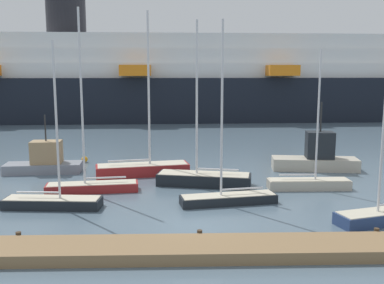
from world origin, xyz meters
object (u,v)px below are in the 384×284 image
Objects in this scene: cruise_ship at (203,81)px; channel_buoy_0 at (85,159)px; sailboat_7 at (309,182)px; sailboat_1 at (92,183)px; fishing_boat_1 at (316,157)px; fishing_boat_0 at (45,161)px; sailboat_2 at (228,195)px; sailboat_5 at (53,200)px; sailboat_6 at (384,215)px; sailboat_0 at (204,177)px; sailboat_4 at (143,167)px.

channel_buoy_0 is at bearing -110.35° from cruise_ship.
sailboat_7 is 19.17m from channel_buoy_0.
sailboat_1 reaches higher than fishing_boat_1.
fishing_boat_1 reaches higher than fishing_boat_0.
channel_buoy_0 is at bearing -58.46° from sailboat_2.
fishing_boat_0 is at bearing -121.22° from channel_buoy_0.
sailboat_6 is (17.92, -3.05, -0.03)m from sailboat_5.
channel_buoy_0 is at bearing -56.72° from sailboat_6.
sailboat_0 is 12.86m from fishing_boat_0.
sailboat_4 reaches higher than fishing_boat_0.
sailboat_1 is 1.70× the size of fishing_boat_1.
fishing_boat_1 is at bearing -142.07° from sailboat_2.
sailboat_2 reaches higher than channel_buoy_0.
sailboat_0 is at bearing 32.49° from sailboat_5.
sailboat_1 is 8.66× the size of channel_buoy_0.
sailboat_4 is at bearing 64.86° from sailboat_5.
channel_buoy_0 is (-5.39, 4.82, -0.31)m from sailboat_4.
sailboat_5 is at bearing -130.43° from sailboat_4.
sailboat_1 is 5.48m from sailboat_4.
sailboat_4 is at bearing -167.37° from fishing_boat_1.
sailboat_7 is 6.79× the size of channel_buoy_0.
sailboat_5 is at bearing 58.04° from sailboat_1.
fishing_boat_1 is at bearing 31.57° from sailboat_5.
sailboat_7 is at bearing -104.62° from fishing_boat_1.
cruise_ship is (-6.63, 52.66, 5.77)m from sailboat_6.
fishing_boat_0 is at bearing 160.78° from sailboat_4.
sailboat_0 reaches higher than fishing_boat_0.
sailboat_1 is 17.68m from fishing_boat_1.
fishing_boat_1 is at bearing -142.09° from sailboat_0.
cruise_ship is at bearing 69.59° from sailboat_4.
fishing_boat_1 is (13.69, 1.39, 0.42)m from sailboat_4.
sailboat_7 reaches higher than fishing_boat_0.
sailboat_0 is 5.50m from sailboat_4.
channel_buoy_0 is (-9.85, 8.05, -0.28)m from sailboat_0.
sailboat_5 is 18.18m from sailboat_6.
sailboat_1 is at bearing -153.22° from fishing_boat_1.
fishing_boat_0 is at bearing -172.34° from fishing_boat_1.
sailboat_6 reaches higher than fishing_boat_1.
cruise_ship is at bearing 81.31° from sailboat_5.
sailboat_4 is 7.24m from channel_buoy_0.
cruise_ship is (2.31, 44.77, 5.64)m from sailboat_0.
sailboat_1 is 14.33m from sailboat_7.
sailboat_4 is 17.41m from sailboat_6.
sailboat_2 is at bearing 6.96° from sailboat_5.
sailboat_6 is at bearing 149.91° from sailboat_0.
sailboat_1 is 1.10× the size of sailboat_2.
sailboat_2 is at bearing 116.83° from sailboat_0.
fishing_boat_0 is 43.28m from cruise_ship.
sailboat_0 is at bearing -47.02° from sailboat_4.
fishing_boat_1 is 5.09× the size of channel_buoy_0.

